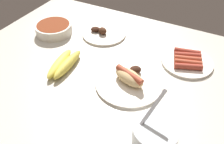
{
  "coord_description": "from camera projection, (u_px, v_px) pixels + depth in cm",
  "views": [
    {
      "loc": [
        -34.15,
        62.34,
        60.09
      ],
      "look_at": [
        -3.7,
        4.49,
        3.0
      ],
      "focal_mm": 38.01,
      "sensor_mm": 36.0,
      "label": 1
    }
  ],
  "objects": [
    {
      "name": "ground_plane",
      "position": [
        109.0,
        71.0,
        0.94
      ],
      "size": [
        120.0,
        90.0,
        3.0
      ],
      "primitive_type": "cube",
      "color": "beige"
    },
    {
      "name": "banana_bunch",
      "position": [
        64.0,
        64.0,
        0.92
      ],
      "size": [
        9.41,
        19.8,
        3.88
      ],
      "color": "#E5D14C",
      "rests_on": "ground_plane"
    },
    {
      "name": "plate_hotdog_assembled",
      "position": [
        129.0,
        80.0,
        0.86
      ],
      "size": [
        24.61,
        24.61,
        5.61
      ],
      "color": "white",
      "rests_on": "ground_plane"
    },
    {
      "name": "bowl_chili",
      "position": [
        54.0,
        28.0,
        1.11
      ],
      "size": [
        16.87,
        16.87,
        4.58
      ],
      "color": "white",
      "rests_on": "ground_plane"
    },
    {
      "name": "bowl_coleslaw",
      "position": [
        155.0,
        133.0,
        0.67
      ],
      "size": [
        13.11,
        13.11,
        15.16
      ],
      "color": "silver",
      "rests_on": "ground_plane"
    },
    {
      "name": "plate_grilled_meat",
      "position": [
        103.0,
        33.0,
        1.11
      ],
      "size": [
        20.45,
        20.45,
        4.04
      ],
      "color": "white",
      "rests_on": "ground_plane"
    },
    {
      "name": "plate_sausages",
      "position": [
        187.0,
        61.0,
        0.95
      ],
      "size": [
        20.47,
        20.47,
        3.24
      ],
      "color": "white",
      "rests_on": "ground_plane"
    }
  ]
}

